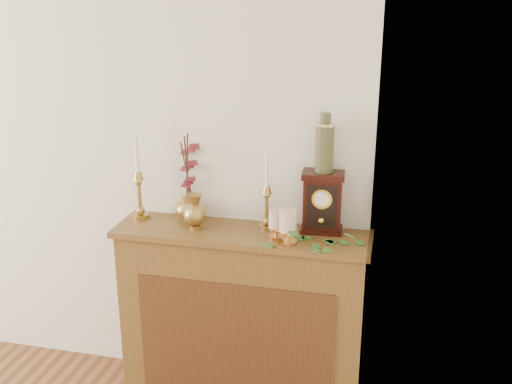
% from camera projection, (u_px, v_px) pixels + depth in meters
% --- Properties ---
extents(console_shelf, '(1.24, 0.34, 0.93)m').
position_uv_depth(console_shelf, '(242.00, 322.00, 3.02)').
color(console_shelf, brown).
rests_on(console_shelf, ground).
extents(candlestick_left, '(0.08, 0.08, 0.50)m').
position_uv_depth(candlestick_left, '(139.00, 187.00, 2.98)').
color(candlestick_left, tan).
rests_on(candlestick_left, console_shelf).
extents(candlestick_center, '(0.07, 0.07, 0.44)m').
position_uv_depth(candlestick_center, '(267.00, 200.00, 2.86)').
color(candlestick_center, tan).
rests_on(candlestick_center, console_shelf).
extents(bud_vase, '(0.11, 0.11, 0.18)m').
position_uv_depth(bud_vase, '(195.00, 212.00, 2.86)').
color(bud_vase, tan).
rests_on(bud_vase, console_shelf).
extents(ginger_jar, '(0.19, 0.20, 0.46)m').
position_uv_depth(ginger_jar, '(189.00, 179.00, 2.97)').
color(ginger_jar, tan).
rests_on(ginger_jar, console_shelf).
extents(pillar_candle_left, '(0.08, 0.08, 0.15)m').
position_uv_depth(pillar_candle_left, '(276.00, 222.00, 2.76)').
color(pillar_candle_left, '#D18F49').
rests_on(pillar_candle_left, console_shelf).
extents(pillar_candle_right, '(0.09, 0.09, 0.17)m').
position_uv_depth(pillar_candle_right, '(288.00, 225.00, 2.70)').
color(pillar_candle_right, '#D18F49').
rests_on(pillar_candle_right, console_shelf).
extents(ivy_garland, '(0.45, 0.17, 0.08)m').
position_uv_depth(ivy_garland, '(313.00, 242.00, 2.70)').
color(ivy_garland, '#366526').
rests_on(ivy_garland, console_shelf).
extents(mantel_clock, '(0.21, 0.15, 0.30)m').
position_uv_depth(mantel_clock, '(322.00, 202.00, 2.82)').
color(mantel_clock, black).
rests_on(mantel_clock, console_shelf).
extents(ceramic_vase, '(0.09, 0.09, 0.28)m').
position_uv_depth(ceramic_vase, '(325.00, 146.00, 2.74)').
color(ceramic_vase, '#172F23').
rests_on(ceramic_vase, mantel_clock).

